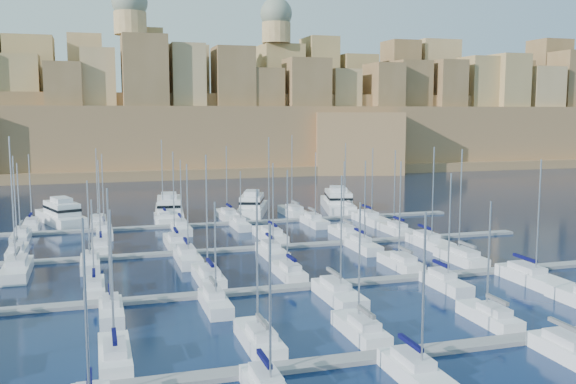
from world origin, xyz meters
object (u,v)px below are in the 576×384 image
object	(u,v)px
motor_yacht_a	(61,215)
sailboat_2	(259,339)
motor_yacht_c	(252,206)
sailboat_4	(489,317)
motor_yacht_b	(169,210)
motor_yacht_d	(338,202)

from	to	relation	value
motor_yacht_a	sailboat_2	bearing A→B (deg)	-74.70
sailboat_2	motor_yacht_c	size ratio (longest dim) A/B	0.87
motor_yacht_a	motor_yacht_c	bearing A→B (deg)	-0.38
sailboat_4	motor_yacht_c	xyz separation A→B (m)	(-6.31, 70.09, 1.01)
motor_yacht_a	motor_yacht_c	distance (m)	35.54
sailboat_4	motor_yacht_b	bearing A→B (deg)	107.58
sailboat_2	motor_yacht_d	xyz separation A→B (m)	(34.91, 70.81, 0.98)
sailboat_2	motor_yacht_c	bearing A→B (deg)	76.74
sailboat_4	motor_yacht_d	xyz separation A→B (m)	(12.18, 71.22, 1.01)
motor_yacht_b	motor_yacht_c	xyz separation A→B (m)	(16.12, -0.70, -0.00)
sailboat_4	motor_yacht_c	bearing A→B (deg)	95.14
motor_yacht_a	motor_yacht_c	xyz separation A→B (m)	(35.54, -0.24, -0.00)
sailboat_4	motor_yacht_d	world-z (taller)	sailboat_4
sailboat_4	motor_yacht_a	size ratio (longest dim) A/B	0.72
motor_yacht_d	sailboat_2	bearing A→B (deg)	-116.24
motor_yacht_d	sailboat_4	bearing A→B (deg)	-99.71
sailboat_2	motor_yacht_a	size ratio (longest dim) A/B	0.84
motor_yacht_c	motor_yacht_d	xyz separation A→B (m)	(18.49, 1.13, 0.00)
motor_yacht_b	motor_yacht_d	distance (m)	34.62
sailboat_4	motor_yacht_a	distance (m)	81.84
motor_yacht_c	motor_yacht_b	bearing A→B (deg)	177.52
sailboat_4	motor_yacht_d	size ratio (longest dim) A/B	0.65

